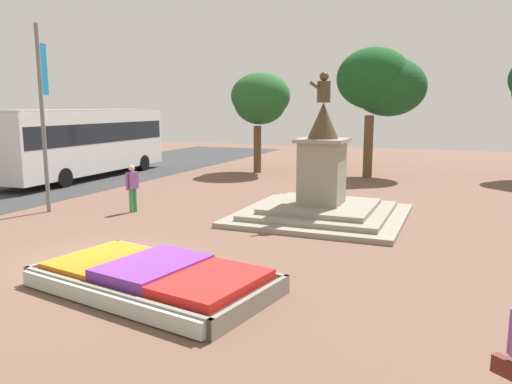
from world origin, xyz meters
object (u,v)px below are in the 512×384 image
Objects in this scene: flower_planter at (154,279)px; banner_pole at (43,115)px; city_bus at (85,139)px; statue_monument at (321,193)px; pedestrian_near_planter at (132,185)px.

flower_planter is 0.83× the size of banner_pole.
banner_pole is 0.58× the size of city_bus.
city_bus reaches higher than flower_planter.
statue_monument is at bearing 16.48° from banner_pole.
city_bus is (-13.72, 4.57, 1.17)m from statue_monument.
flower_planter is 3.17× the size of pedestrian_near_planter.
banner_pole is at bearing 146.74° from flower_planter.
flower_planter is at bearing -51.09° from pedestrian_near_planter.
statue_monument reaches higher than city_bus.
banner_pole reaches higher than flower_planter.
city_bus is at bearing 122.21° from banner_pole.
pedestrian_near_planter is (-6.33, -1.66, 0.12)m from statue_monument.
banner_pole reaches higher than statue_monument.
banner_pole is at bearing -163.52° from statue_monument.
city_bus is (-4.58, 7.27, -1.35)m from banner_pole.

